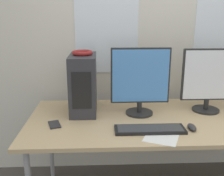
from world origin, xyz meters
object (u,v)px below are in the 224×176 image
Objects in this scene: pc_tower at (83,84)px; monitor_main at (140,80)px; keyboard at (150,129)px; mouse at (192,127)px; headphones at (82,53)px; cell_phone at (54,124)px; monitor_right_near at (209,79)px.

monitor_main reaches higher than pc_tower.
pc_tower is 0.66m from keyboard.
pc_tower is at bearing 170.06° from monitor_main.
pc_tower reaches higher than keyboard.
monitor_main is at bearing 135.72° from mouse.
cell_phone is (-0.20, -0.28, -0.48)m from headphones.
cell_phone is at bearing 169.58° from keyboard.
headphones is at bearing 139.69° from keyboard.
monitor_right_near is at bearing -1.99° from pc_tower.
mouse is (0.77, -0.39, -0.22)m from pc_tower.
cell_phone is at bearing 173.24° from mouse.
pc_tower is 0.91× the size of monitor_right_near.
keyboard is at bearing -28.39° from cell_phone.
mouse is (0.77, -0.40, -0.47)m from headphones.
headphones is 0.59m from cell_phone.
keyboard is (-0.54, -0.37, -0.26)m from monitor_right_near.
keyboard is at bearing -178.27° from mouse.
keyboard is at bearing -40.25° from pc_tower.
mouse is at bearing 1.73° from keyboard.
monitor_right_near is 0.70m from keyboard.
keyboard is 0.69m from cell_phone.
keyboard is at bearing -85.23° from monitor_main.
keyboard is 3.20× the size of cell_phone.
cell_phone is (-1.21, -0.24, -0.26)m from monitor_right_near.
monitor_main is at bearing -9.94° from pc_tower.
pc_tower is 0.88× the size of monitor_main.
pc_tower is 0.41m from cell_phone.
monitor_right_near reaches higher than pc_tower.
keyboard is (0.48, -0.40, -0.47)m from headphones.
monitor_right_near reaches higher than cell_phone.
headphones is 0.32× the size of monitor_right_near.
keyboard is at bearing -40.31° from headphones.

